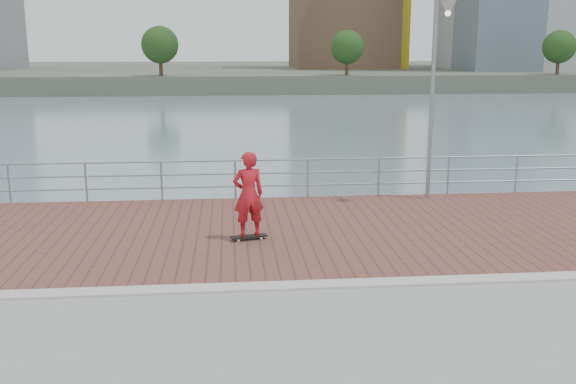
{
  "coord_description": "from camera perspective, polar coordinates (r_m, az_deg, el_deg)",
  "views": [
    {
      "loc": [
        -1.18,
        -10.73,
        4.18
      ],
      "look_at": [
        0.0,
        2.0,
        1.3
      ],
      "focal_mm": 40.0,
      "sensor_mm": 36.0,
      "label": 1
    }
  ],
  "objects": [
    {
      "name": "street_lamp",
      "position": [
        17.72,
        13.29,
        11.77
      ],
      "size": [
        0.41,
        1.19,
        5.63
      ],
      "color": "gray",
      "rests_on": "brick_lane"
    },
    {
      "name": "brick_lane",
      "position": [
        14.97,
        -0.57,
        -3.48
      ],
      "size": [
        40.0,
        6.8,
        0.02
      ],
      "primitive_type": "cube",
      "color": "brown",
      "rests_on": "seawall"
    },
    {
      "name": "curb",
      "position": [
        11.57,
        0.92,
        -8.33
      ],
      "size": [
        40.0,
        0.4,
        0.06
      ],
      "primitive_type": "cube",
      "color": "#B7B5AD",
      "rests_on": "seawall"
    },
    {
      "name": "skateboard",
      "position": [
        14.28,
        -3.49,
        -3.97
      ],
      "size": [
        0.84,
        0.39,
        0.09
      ],
      "rotation": [
        0.0,
        0.0,
        0.24
      ],
      "color": "black",
      "rests_on": "brick_lane"
    },
    {
      "name": "far_shore",
      "position": [
        133.33,
        -4.87,
        10.54
      ],
      "size": [
        320.0,
        95.0,
        2.5
      ],
      "primitive_type": "cube",
      "color": "#4C5142",
      "rests_on": "ground"
    },
    {
      "name": "skateboarder",
      "position": [
        14.03,
        -3.55,
        -0.21
      ],
      "size": [
        0.78,
        0.61,
        1.9
      ],
      "primitive_type": "imported",
      "rotation": [
        0.0,
        0.0,
        3.38
      ],
      "color": "red",
      "rests_on": "skateboard"
    },
    {
      "name": "guardrail",
      "position": [
        18.11,
        -1.46,
        1.59
      ],
      "size": [
        39.06,
        0.06,
        1.13
      ],
      "color": "#8C9EA8",
      "rests_on": "brick_lane"
    },
    {
      "name": "shoreline_trees",
      "position": [
        88.48,
        -13.07,
        12.56
      ],
      "size": [
        109.82,
        5.07,
        6.76
      ],
      "color": "#473323",
      "rests_on": "far_shore"
    }
  ]
}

